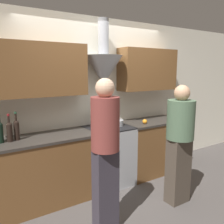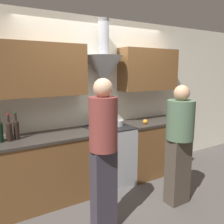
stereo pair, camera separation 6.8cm
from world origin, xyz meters
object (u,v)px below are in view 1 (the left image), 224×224
Objects in this scene: orange_fruit at (145,122)px; person_foreground_right at (180,140)px; wine_bottle_3 at (9,131)px; stock_pot at (100,124)px; wine_bottle_4 at (17,129)px; stove_range at (109,155)px; wine_bottle_2 at (0,131)px; person_foreground_left at (105,149)px; mixing_bowl at (116,123)px.

person_foreground_right is at bearing -96.68° from orange_fruit.
stock_pot is at bearing -1.44° from wine_bottle_3.
orange_fruit is at bearing -5.03° from wine_bottle_4.
wine_bottle_3 reaches higher than orange_fruit.
wine_bottle_3 is 1.26m from stock_pot.
wine_bottle_4 reaches higher than stove_range.
wine_bottle_3 is (0.11, -0.01, -0.01)m from wine_bottle_2.
wine_bottle_3 is at bearing 130.41° from person_foreground_left.
wine_bottle_2 is at bearing 175.88° from orange_fruit.
stove_range is 0.80m from orange_fruit.
person_foreground_right reaches higher than orange_fruit.
person_foreground_left is at bearing 178.43° from person_foreground_right.
stock_pot is (1.26, -0.03, -0.06)m from wine_bottle_3.
wine_bottle_3 is 0.09m from wine_bottle_4.
person_foreground_left is at bearing -116.85° from stock_pot.
mixing_bowl is 3.10× the size of orange_fruit.
person_foreground_right is (2.04, -0.98, -0.19)m from wine_bottle_2.
wine_bottle_2 is at bearing 179.36° from stove_range.
person_foreground_left is at bearing -49.59° from wine_bottle_3.
wine_bottle_3 is 1.24m from person_foreground_left.
mixing_bowl reaches higher than stove_range.
mixing_bowl is (1.57, 0.01, -0.09)m from wine_bottle_3.
person_foreground_left reaches higher than stock_pot.
orange_fruit is (0.46, -0.16, -0.01)m from mixing_bowl.
person_foreground_left reaches higher than person_foreground_right.
stove_range is 0.56m from stock_pot.
stove_range is 0.54× the size of person_foreground_left.
stove_range is 1.17m from person_foreground_right.
orange_fruit is at bearing -12.57° from stove_range.
wine_bottle_3 is 0.96× the size of wine_bottle_4.
stove_range is 12.14× the size of orange_fruit.
mixing_bowl is at bearing 0.41° from wine_bottle_3.
stove_range is at bearing 167.43° from orange_fruit.
wine_bottle_2 is at bearing -174.96° from wine_bottle_4.
wine_bottle_2 reaches higher than stove_range.
person_foreground_right reaches higher than stove_range.
wine_bottle_4 is at bearing 178.53° from stove_range.
wine_bottle_4 is 4.70× the size of orange_fruit.
person_foreground_left is (-0.77, -0.95, -0.01)m from mixing_bowl.
mixing_bowl is (0.31, 0.04, -0.03)m from stock_pot.
wine_bottle_2 reaches higher than stock_pot.
wine_bottle_2 is at bearing -179.83° from mixing_bowl.
orange_fruit is 1.46m from person_foreground_left.
stock_pot is at bearing 171.41° from orange_fruit.
person_foreground_left is at bearing -53.48° from wine_bottle_4.
person_foreground_right is at bearing -28.34° from wine_bottle_4.
person_foreground_right is at bearing -1.57° from person_foreground_left.
person_foreground_right is (1.93, -0.97, -0.18)m from wine_bottle_3.
wine_bottle_3 is at bearing -3.36° from wine_bottle_2.
person_foreground_right is at bearing -25.64° from wine_bottle_2.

